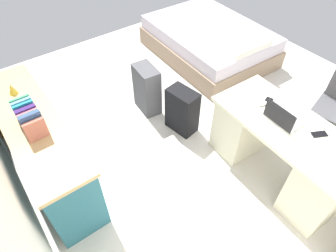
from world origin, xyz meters
name	(u,v)px	position (x,y,z in m)	size (l,w,h in m)	color
ground_plane	(192,120)	(0.00, 0.00, 0.00)	(5.19, 5.19, 0.00)	beige
desk	(280,150)	(-1.13, -0.17, 0.38)	(1.46, 0.71, 0.72)	beige
credenza	(43,148)	(0.28, 1.71, 0.40)	(1.80, 0.48, 0.80)	#235B6B
bed	(209,41)	(1.01, -1.18, 0.24)	(1.95, 1.46, 0.58)	gray
suitcase_black	(182,111)	(-0.03, 0.19, 0.28)	(0.36, 0.22, 0.56)	black
suitcase_spare_grey	(147,89)	(0.52, 0.32, 0.31)	(0.36, 0.22, 0.63)	#4C4C51
laptop	(282,118)	(-1.04, -0.14, 0.77)	(0.32, 0.23, 0.21)	#B7B7BC
computer_mouse	(263,103)	(-0.78, -0.19, 0.74)	(0.06, 0.10, 0.03)	white
cell_phone_near_laptop	(319,134)	(-1.35, -0.28, 0.73)	(0.07, 0.14, 0.01)	black
cell_phone_by_mouse	(268,102)	(-0.79, -0.26, 0.73)	(0.07, 0.14, 0.01)	black
book_row	(30,119)	(0.15, 1.71, 0.90)	(0.35, 0.17, 0.24)	#B56554
figurine_small	(12,89)	(0.72, 1.71, 0.85)	(0.08, 0.08, 0.11)	gold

